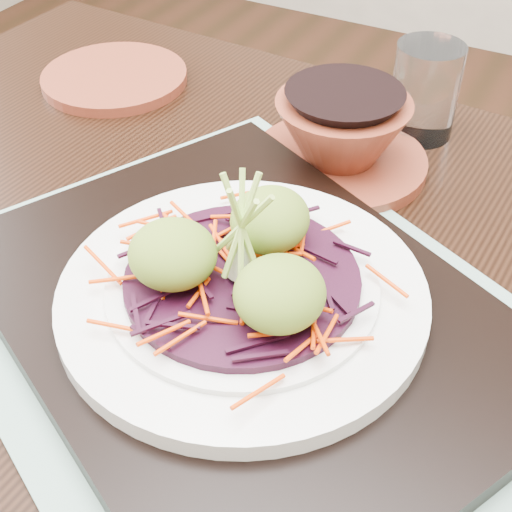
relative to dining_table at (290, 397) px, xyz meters
The scene contains 11 objects.
dining_table is the anchor object (origin of this frame).
placemat 0.10m from the dining_table, 144.78° to the right, with size 0.46×0.36×0.00m, color gray.
serving_tray 0.11m from the dining_table, 144.78° to the right, with size 0.40×0.30×0.02m, color black.
white_plate 0.13m from the dining_table, 144.78° to the right, with size 0.26×0.26×0.02m.
cabbage_bed 0.14m from the dining_table, 144.78° to the right, with size 0.16×0.16×0.01m, color black.
carrot_julienne 0.15m from the dining_table, 144.78° to the right, with size 0.20×0.20×0.01m, color #E83D04, non-canonical shape.
guacamole_scoops 0.16m from the dining_table, 143.96° to the right, with size 0.14×0.13×0.04m.
scallion_garnish 0.18m from the dining_table, 144.78° to the right, with size 0.06×0.06×0.09m, color #A0C74F, non-canonical shape.
terracotta_side_plate 0.43m from the dining_table, 145.09° to the left, with size 0.16×0.16×0.01m, color maroon.
water_glass 0.33m from the dining_table, 90.81° to the left, with size 0.07×0.07×0.09m, color white.
terracotta_bowl_set 0.24m from the dining_table, 104.17° to the left, with size 0.19×0.19×0.07m.
Camera 1 is at (0.14, -0.44, 1.08)m, focal length 50.00 mm.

